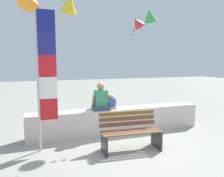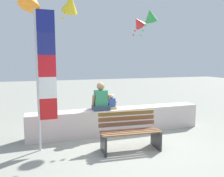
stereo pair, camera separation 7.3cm
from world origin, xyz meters
The scene contains 9 objects.
ground_plane centered at (0.00, 0.00, 0.00)m, with size 40.00×40.00×0.00m, color gray.
seawall_ledge centered at (0.00, 1.11, 0.36)m, with size 5.17×0.51×0.72m, color beige.
park_bench centered at (-0.16, -0.17, 0.41)m, with size 1.47×0.71×0.88m.
person_adult centered at (-0.53, 1.08, 1.03)m, with size 0.52×0.38×0.79m.
person_child centered at (-0.21, 1.08, 0.89)m, with size 0.29×0.21×0.44m.
flag_banner centered at (-2.06, 0.40, 1.87)m, with size 0.45×0.05×3.25m.
kite_green centered at (1.94, 2.89, 3.84)m, with size 0.81×0.78×1.07m.
kite_red centered at (2.20, 4.54, 3.87)m, with size 0.78×0.67×0.91m.
kite_yellow centered at (-1.01, 3.44, 4.17)m, with size 0.75×0.92×0.99m.
Camera 1 is at (-2.22, -4.84, 2.10)m, focal length 35.10 mm.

